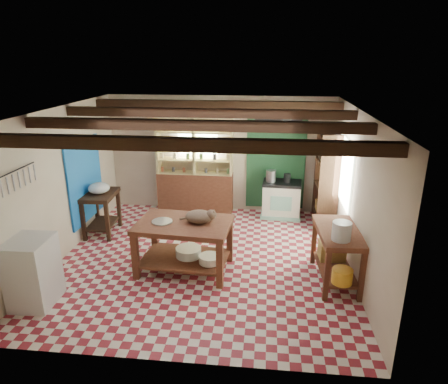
# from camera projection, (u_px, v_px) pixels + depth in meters

# --- Properties ---
(floor) EXTENTS (5.00, 5.00, 0.02)m
(floor) POSITION_uv_depth(u_px,v_px,m) (204.00, 260.00, 7.06)
(floor) COLOR maroon
(floor) RESTS_ON ground
(ceiling) EXTENTS (5.00, 5.00, 0.02)m
(ceiling) POSITION_uv_depth(u_px,v_px,m) (201.00, 111.00, 6.21)
(ceiling) COLOR #424347
(ceiling) RESTS_ON wall_back
(wall_back) EXTENTS (5.00, 0.04, 2.60)m
(wall_back) POSITION_uv_depth(u_px,v_px,m) (220.00, 154.00, 8.98)
(wall_back) COLOR beige
(wall_back) RESTS_ON floor
(wall_front) EXTENTS (5.00, 0.04, 2.60)m
(wall_front) POSITION_uv_depth(u_px,v_px,m) (166.00, 264.00, 4.28)
(wall_front) COLOR beige
(wall_front) RESTS_ON floor
(wall_left) EXTENTS (0.04, 5.00, 2.60)m
(wall_left) POSITION_uv_depth(u_px,v_px,m) (60.00, 185.00, 6.89)
(wall_left) COLOR beige
(wall_left) RESTS_ON floor
(wall_right) EXTENTS (0.04, 5.00, 2.60)m
(wall_right) POSITION_uv_depth(u_px,v_px,m) (357.00, 195.00, 6.38)
(wall_right) COLOR beige
(wall_right) RESTS_ON floor
(ceiling_beams) EXTENTS (5.00, 3.80, 0.15)m
(ceiling_beams) POSITION_uv_depth(u_px,v_px,m) (201.00, 119.00, 6.25)
(ceiling_beams) COLOR #331D12
(ceiling_beams) RESTS_ON ceiling
(blue_wall_patch) EXTENTS (0.04, 1.40, 1.60)m
(blue_wall_patch) POSITION_uv_depth(u_px,v_px,m) (85.00, 180.00, 7.80)
(blue_wall_patch) COLOR blue
(blue_wall_patch) RESTS_ON wall_left
(green_wall_patch) EXTENTS (1.30, 0.04, 2.30)m
(green_wall_patch) POSITION_uv_depth(u_px,v_px,m) (276.00, 158.00, 8.84)
(green_wall_patch) COLOR #1E4B29
(green_wall_patch) RESTS_ON wall_back
(window_back) EXTENTS (0.90, 0.02, 0.80)m
(window_back) POSITION_uv_depth(u_px,v_px,m) (198.00, 137.00, 8.88)
(window_back) COLOR silver
(window_back) RESTS_ON wall_back
(window_right) EXTENTS (0.02, 1.30, 1.20)m
(window_right) POSITION_uv_depth(u_px,v_px,m) (345.00, 172.00, 7.29)
(window_right) COLOR silver
(window_right) RESTS_ON wall_right
(utensil_rail) EXTENTS (0.06, 0.90, 0.28)m
(utensil_rail) POSITION_uv_depth(u_px,v_px,m) (17.00, 179.00, 5.60)
(utensil_rail) COLOR black
(utensil_rail) RESTS_ON wall_left
(pot_rack) EXTENTS (0.86, 0.12, 0.36)m
(pot_rack) POSITION_uv_depth(u_px,v_px,m) (278.00, 119.00, 8.15)
(pot_rack) COLOR black
(pot_rack) RESTS_ON ceiling
(shelving_unit) EXTENTS (1.70, 0.34, 2.20)m
(shelving_unit) POSITION_uv_depth(u_px,v_px,m) (195.00, 165.00, 8.93)
(shelving_unit) COLOR #D8C17C
(shelving_unit) RESTS_ON floor
(tall_rack) EXTENTS (0.40, 0.86, 2.00)m
(tall_rack) POSITION_uv_depth(u_px,v_px,m) (326.00, 180.00, 8.19)
(tall_rack) COLOR #331D12
(tall_rack) RESTS_ON floor
(work_table) EXTENTS (1.59, 1.13, 0.86)m
(work_table) POSITION_uv_depth(u_px,v_px,m) (185.00, 246.00, 6.60)
(work_table) COLOR brown
(work_table) RESTS_ON floor
(stove) EXTENTS (0.86, 0.61, 0.81)m
(stove) POSITION_uv_depth(u_px,v_px,m) (281.00, 199.00, 8.80)
(stove) COLOR silver
(stove) RESTS_ON floor
(prep_table) EXTENTS (0.63, 0.88, 0.86)m
(prep_table) POSITION_uv_depth(u_px,v_px,m) (102.00, 213.00, 7.97)
(prep_table) COLOR #331D12
(prep_table) RESTS_ON floor
(white_cabinet) EXTENTS (0.58, 0.68, 1.00)m
(white_cabinet) POSITION_uv_depth(u_px,v_px,m) (33.00, 272.00, 5.68)
(white_cabinet) COLOR silver
(white_cabinet) RESTS_ON floor
(right_counter) EXTENTS (0.69, 1.27, 0.88)m
(right_counter) POSITION_uv_depth(u_px,v_px,m) (336.00, 256.00, 6.26)
(right_counter) COLOR brown
(right_counter) RESTS_ON floor
(cat) EXTENTS (0.48, 0.39, 0.20)m
(cat) POSITION_uv_depth(u_px,v_px,m) (199.00, 217.00, 6.43)
(cat) COLOR #7C5F48
(cat) RESTS_ON work_table
(steel_tray) EXTENTS (0.37, 0.37, 0.02)m
(steel_tray) POSITION_uv_depth(u_px,v_px,m) (162.00, 221.00, 6.47)
(steel_tray) COLOR #A5A4AC
(steel_tray) RESTS_ON work_table
(basin_large) EXTENTS (0.46, 0.46, 0.15)m
(basin_large) POSITION_uv_depth(u_px,v_px,m) (188.00, 252.00, 6.68)
(basin_large) COLOR silver
(basin_large) RESTS_ON work_table
(basin_small) EXTENTS (0.38, 0.38, 0.12)m
(basin_small) POSITION_uv_depth(u_px,v_px,m) (210.00, 259.00, 6.47)
(basin_small) COLOR silver
(basin_small) RESTS_ON work_table
(kettle_left) EXTENTS (0.23, 0.23, 0.25)m
(kettle_left) POSITION_uv_depth(u_px,v_px,m) (271.00, 176.00, 8.67)
(kettle_left) COLOR #A5A4AC
(kettle_left) RESTS_ON stove
(kettle_right) EXTENTS (0.16, 0.16, 0.19)m
(kettle_right) POSITION_uv_depth(u_px,v_px,m) (287.00, 178.00, 8.62)
(kettle_right) COLOR black
(kettle_right) RESTS_ON stove
(enamel_bowl) EXTENTS (0.44, 0.44, 0.21)m
(enamel_bowl) POSITION_uv_depth(u_px,v_px,m) (99.00, 188.00, 7.79)
(enamel_bowl) COLOR silver
(enamel_bowl) RESTS_ON prep_table
(white_bucket) EXTENTS (0.29, 0.29, 0.28)m
(white_bucket) POSITION_uv_depth(u_px,v_px,m) (342.00, 231.00, 5.74)
(white_bucket) COLOR silver
(white_bucket) RESTS_ON right_counter
(wicker_basket) EXTENTS (0.43, 0.35, 0.29)m
(wicker_basket) POSITION_uv_depth(u_px,v_px,m) (332.00, 250.00, 6.56)
(wicker_basket) COLOR #A28341
(wicker_basket) RESTS_ON right_counter
(yellow_tub) EXTENTS (0.32, 0.32, 0.22)m
(yellow_tub) POSITION_uv_depth(u_px,v_px,m) (342.00, 276.00, 5.87)
(yellow_tub) COLOR gold
(yellow_tub) RESTS_ON right_counter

